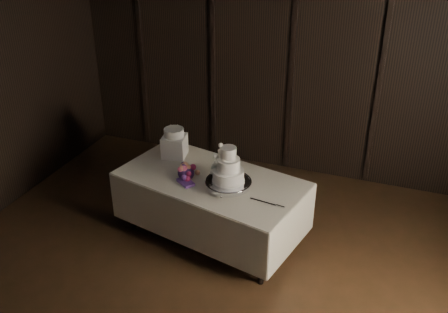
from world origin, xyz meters
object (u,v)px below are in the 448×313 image
cake_stand (228,185)px  wedding_cake (225,168)px  bouquet (186,172)px  display_table (211,205)px  small_cake (174,133)px  box_pedestal (175,146)px

cake_stand → wedding_cake: (-0.03, -0.02, 0.20)m
wedding_cake → cake_stand: bearing=18.1°
cake_stand → bouquet: 0.51m
display_table → wedding_cake: 0.64m
cake_stand → small_cake: (-0.83, 0.47, 0.25)m
bouquet → box_pedestal: size_ratio=1.60×
display_table → cake_stand: size_ratio=4.48×
cake_stand → display_table: bearing=151.9°
box_pedestal → small_cake: 0.17m
display_table → small_cake: size_ratio=9.51×
bouquet → box_pedestal: box_pedestal is taller
display_table → cake_stand: 0.48m
display_table → bouquet: bouquet is taller
cake_stand → box_pedestal: bearing=150.7°
wedding_cake → bouquet: wedding_cake is taller
wedding_cake → box_pedestal: wedding_cake is taller
wedding_cake → box_pedestal: bearing=137.3°
small_cake → bouquet: bearing=-51.4°
cake_stand → wedding_cake: bearing=-150.3°
wedding_cake → box_pedestal: 0.95m
cake_stand → bouquet: bearing=173.7°
small_cake → display_table: bearing=-29.8°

